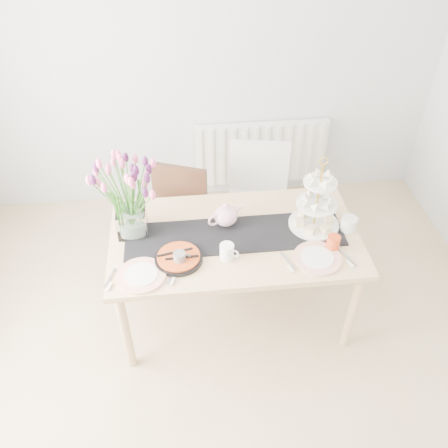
{
  "coord_description": "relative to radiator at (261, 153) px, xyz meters",
  "views": [
    {
      "loc": [
        -0.23,
        -1.46,
        2.8
      ],
      "look_at": [
        0.0,
        0.72,
        0.9
      ],
      "focal_mm": 38.0,
      "sensor_mm": 36.0,
      "label": 1
    }
  ],
  "objects": [
    {
      "name": "room_shell",
      "position": [
        -0.5,
        -2.19,
        0.85
      ],
      "size": [
        4.5,
        4.5,
        4.5
      ],
      "color": "tan",
      "rests_on": "ground"
    },
    {
      "name": "radiator",
      "position": [
        0.0,
        0.0,
        0.0
      ],
      "size": [
        1.2,
        0.08,
        0.6
      ],
      "primitive_type": "cube",
      "color": "white",
      "rests_on": "room_shell"
    },
    {
      "name": "dining_table",
      "position": [
        -0.42,
        -1.42,
        0.22
      ],
      "size": [
        1.6,
        0.9,
        0.75
      ],
      "color": "tan",
      "rests_on": "ground"
    },
    {
      "name": "chair_brown",
      "position": [
        -0.8,
        -0.87,
        0.05
      ],
      "size": [
        0.55,
        0.55,
        0.86
      ],
      "rotation": [
        0.0,
        0.0,
        -0.37
      ],
      "color": "#372014",
      "rests_on": "ground"
    },
    {
      "name": "chair_white",
      "position": [
        -0.15,
        -0.72,
        0.1
      ],
      "size": [
        0.54,
        0.54,
        0.94
      ],
      "rotation": [
        0.0,
        0.0,
        -0.19
      ],
      "color": "silver",
      "rests_on": "ground"
    },
    {
      "name": "table_runner",
      "position": [
        -0.42,
        -1.42,
        0.3
      ],
      "size": [
        1.4,
        0.35,
        0.01
      ],
      "primitive_type": "cube",
      "color": "black",
      "rests_on": "dining_table"
    },
    {
      "name": "tulip_vase",
      "position": [
        -1.07,
        -1.31,
        0.67
      ],
      "size": [
        0.67,
        0.67,
        0.57
      ],
      "rotation": [
        0.0,
        0.0,
        -0.43
      ],
      "color": "silver",
      "rests_on": "dining_table"
    },
    {
      "name": "cake_stand",
      "position": [
        0.1,
        -1.38,
        0.44
      ],
      "size": [
        0.33,
        0.33,
        0.48
      ],
      "rotation": [
        0.0,
        0.0,
        0.08
      ],
      "color": "gold",
      "rests_on": "dining_table"
    },
    {
      "name": "teapot",
      "position": [
        -0.47,
        -1.31,
        0.38
      ],
      "size": [
        0.31,
        0.29,
        0.16
      ],
      "primitive_type": null,
      "rotation": [
        0.0,
        0.0,
        0.43
      ],
      "color": "silver",
      "rests_on": "dining_table"
    },
    {
      "name": "cream_jug",
      "position": [
        0.31,
        -1.44,
        0.35
      ],
      "size": [
        0.13,
        0.13,
        0.1
      ],
      "primitive_type": "cylinder",
      "rotation": [
        0.0,
        0.0,
        0.38
      ],
      "color": "silver",
      "rests_on": "dining_table"
    },
    {
      "name": "tart_tin",
      "position": [
        -0.79,
        -1.6,
        0.32
      ],
      "size": [
        0.29,
        0.29,
        0.04
      ],
      "rotation": [
        0.0,
        0.0,
        -0.22
      ],
      "color": "black",
      "rests_on": "dining_table"
    },
    {
      "name": "mug_grey",
      "position": [
        -0.78,
        -1.63,
        0.34
      ],
      "size": [
        0.09,
        0.09,
        0.09
      ],
      "primitive_type": "cylinder",
      "rotation": [
        0.0,
        0.0,
        0.21
      ],
      "color": "slate",
      "rests_on": "dining_table"
    },
    {
      "name": "mug_white",
      "position": [
        -0.5,
        -1.61,
        0.35
      ],
      "size": [
        0.12,
        0.12,
        0.1
      ],
      "primitive_type": "cylinder",
      "rotation": [
        0.0,
        0.0,
        -0.47
      ],
      "color": "white",
      "rests_on": "dining_table"
    },
    {
      "name": "mug_orange",
      "position": [
        0.17,
        -1.6,
        0.35
      ],
      "size": [
        0.11,
        0.11,
        0.1
      ],
      "primitive_type": "cylinder",
      "rotation": [
        0.0,
        0.0,
        0.89
      ],
      "color": "#D44217",
      "rests_on": "dining_table"
    },
    {
      "name": "plate_left",
      "position": [
        -1.01,
        -1.71,
        0.31
      ],
      "size": [
        0.37,
        0.37,
        0.02
      ],
      "primitive_type": "cylinder",
      "rotation": [
        0.0,
        0.0,
        -0.34
      ],
      "color": "white",
      "rests_on": "dining_table"
    },
    {
      "name": "plate_right",
      "position": [
        0.05,
        -1.68,
        0.31
      ],
      "size": [
        0.38,
        0.38,
        0.02
      ],
      "primitive_type": "cylinder",
      "rotation": [
        0.0,
        0.0,
        0.37
      ],
      "color": "white",
      "rests_on": "dining_table"
    }
  ]
}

